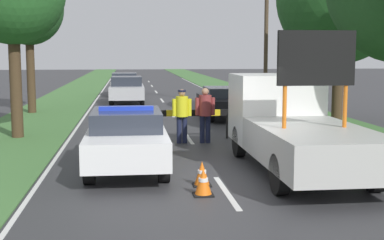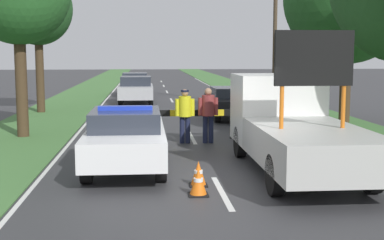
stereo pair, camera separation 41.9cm
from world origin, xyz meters
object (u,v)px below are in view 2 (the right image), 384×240
object	(u,v)px
work_truck	(292,125)
police_car	(126,137)
traffic_cone_centre_front	(198,182)
traffic_cone_near_police	(198,174)
queued_car_suv_grey	(135,84)
utility_pole	(275,19)
roadside_tree_near_right	(38,10)
road_barrier	(188,115)
police_officer	(185,111)
queued_car_sedan_silver	(136,89)
queued_car_sedan_black	(231,101)
pedestrian_civilian	(208,111)

from	to	relation	value
work_truck	police_car	bearing A→B (deg)	-7.13
police_car	traffic_cone_centre_front	world-z (taller)	police_car
traffic_cone_near_police	queued_car_suv_grey	bearing A→B (deg)	94.23
traffic_cone_near_police	utility_pole	xyz separation A→B (m)	(5.34, 15.46, 4.20)
roadside_tree_near_right	utility_pole	xyz separation A→B (m)	(11.35, 0.96, -0.30)
work_truck	road_barrier	world-z (taller)	work_truck
police_car	traffic_cone_centre_front	xyz separation A→B (m)	(1.50, -2.63, -0.50)
police_car	road_barrier	bearing A→B (deg)	69.02
police_officer	utility_pole	world-z (taller)	utility_pole
work_truck	traffic_cone_near_police	distance (m)	2.96
traffic_cone_near_police	utility_pole	world-z (taller)	utility_pole
police_car	queued_car_sedan_silver	distance (m)	16.93
work_truck	queued_car_suv_grey	world-z (taller)	work_truck
police_car	queued_car_sedan_silver	xyz separation A→B (m)	(-0.06, 16.93, 0.01)
police_officer	work_truck	bearing A→B (deg)	138.92
queued_car_sedan_silver	queued_car_suv_grey	xyz separation A→B (m)	(-0.17, 5.67, -0.01)
police_officer	traffic_cone_near_police	xyz separation A→B (m)	(-0.11, -5.39, -0.74)
queued_car_sedan_black	queued_car_suv_grey	xyz separation A→B (m)	(-4.38, 12.74, 0.05)
road_barrier	queued_car_sedan_silver	distance (m)	12.76
queued_car_sedan_black	roadside_tree_near_right	world-z (taller)	roadside_tree_near_right
queued_car_sedan_black	queued_car_suv_grey	bearing A→B (deg)	-71.02
road_barrier	traffic_cone_near_police	bearing A→B (deg)	-97.08
queued_car_sedan_black	queued_car_suv_grey	distance (m)	13.47
queued_car_sedan_silver	utility_pole	world-z (taller)	utility_pole
queued_car_sedan_black	queued_car_sedan_silver	xyz separation A→B (m)	(-4.21, 7.07, 0.06)
police_car	traffic_cone_centre_front	size ratio (longest dim) A/B	8.72
traffic_cone_centre_front	roadside_tree_near_right	xyz separation A→B (m)	(-5.93, 15.26, 4.49)
pedestrian_civilian	roadside_tree_near_right	xyz separation A→B (m)	(-6.84, 9.13, 3.76)
police_officer	queued_car_sedan_silver	bearing A→B (deg)	-64.37
traffic_cone_near_police	traffic_cone_centre_front	distance (m)	0.77
work_truck	pedestrian_civilian	size ratio (longest dim) A/B	3.61
traffic_cone_near_police	roadside_tree_near_right	size ratio (longest dim) A/B	0.08
roadside_tree_near_right	queued_car_suv_grey	bearing A→B (deg)	67.12
police_officer	roadside_tree_near_right	bearing A→B (deg)	-37.89
traffic_cone_near_police	utility_pole	size ratio (longest dim) A/B	0.06
traffic_cone_centre_front	queued_car_suv_grey	distance (m)	25.28
police_car	road_barrier	distance (m)	4.69
work_truck	queued_car_sedan_silver	distance (m)	17.74
pedestrian_civilian	queued_car_sedan_black	distance (m)	6.60
road_barrier	queued_car_sedan_silver	world-z (taller)	queued_car_sedan_silver
pedestrian_civilian	utility_pole	size ratio (longest dim) A/B	0.20
police_car	queued_car_suv_grey	xyz separation A→B (m)	(-0.23, 22.59, -0.01)
pedestrian_civilian	utility_pole	distance (m)	11.59
road_barrier	pedestrian_civilian	bearing A→B (deg)	-59.73
police_officer	utility_pole	size ratio (longest dim) A/B	0.19
police_officer	queued_car_sedan_black	world-z (taller)	police_officer
roadside_tree_near_right	traffic_cone_near_police	bearing A→B (deg)	-67.48
police_officer	traffic_cone_centre_front	bearing A→B (deg)	106.46
police_car	queued_car_suv_grey	distance (m)	22.60
traffic_cone_near_police	queued_car_suv_grey	world-z (taller)	queued_car_suv_grey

